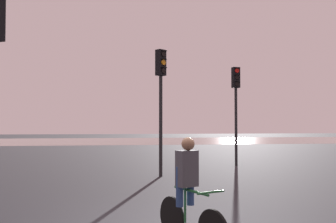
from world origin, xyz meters
TOP-DOWN VIEW (x-y plane):
  - water_strip at (0.00, 33.53)m, footprint 80.00×16.00m
  - traffic_light_far_right at (4.07, 9.34)m, footprint 0.35×0.37m
  - traffic_light_center at (0.44, 6.44)m, footprint 0.41×0.42m
  - cyclist at (0.03, -0.90)m, footprint 0.78×1.57m

SIDE VIEW (x-z plane):
  - water_strip at x=0.00m, z-range 0.00..0.01m
  - cyclist at x=0.03m, z-range 0.01..1.63m
  - traffic_light_far_right at x=4.07m, z-range 0.84..5.14m
  - traffic_light_center at x=0.44m, z-range 0.86..5.26m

